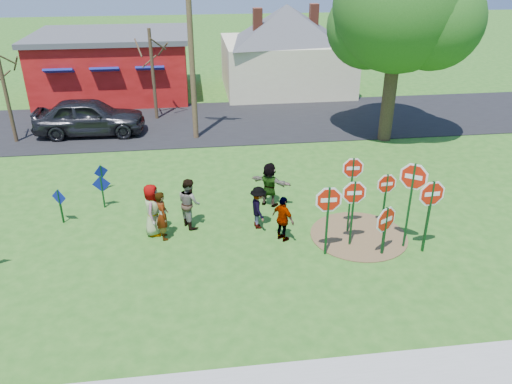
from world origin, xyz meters
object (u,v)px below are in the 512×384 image
Objects in this scene: person_a at (152,210)px; utility_pole at (191,47)px; stop_sign_a at (328,206)px; stop_sign_d at (386,188)px; stop_sign_c at (412,187)px; leafy_tree at (402,13)px; stop_sign_b at (352,176)px; person_b at (162,215)px; suv at (89,117)px.

person_a is 0.21× the size of utility_pole.
stop_sign_a is 1.19× the size of stop_sign_d.
stop_sign_c is 1.56m from stop_sign_d.
person_a is at bearing -144.84° from leafy_tree.
stop_sign_d is (1.29, 0.22, -0.60)m from stop_sign_b.
stop_sign_a is at bearing -153.61° from stop_sign_d.
utility_pole reaches higher than stop_sign_c.
person_b is at bearing -97.55° from utility_pole.
person_a is 0.46m from person_b.
utility_pole is (-6.14, 9.62, 2.99)m from stop_sign_d.
stop_sign_c reaches higher than stop_sign_a.
stop_sign_c reaches higher than stop_sign_b.
stop_sign_b reaches higher than suv.
stop_sign_c is at bearing -33.81° from stop_sign_b.
stop_sign_a is 0.29× the size of utility_pole.
stop_sign_b is 6.58m from person_a.
stop_sign_c is (1.50, -1.16, 0.09)m from stop_sign_b.
leafy_tree is at bearing 65.51° from stop_sign_b.
stop_sign_b is at bearing 176.91° from stop_sign_c.
stop_sign_d reaches higher than person_a.
stop_sign_b reaches higher than stop_sign_a.
stop_sign_d is 0.22× the size of leafy_tree.
stop_sign_b is at bearing -175.19° from stop_sign_d.
stop_sign_b is 1.90m from stop_sign_c.
stop_sign_a reaches higher than person_a.
stop_sign_d reaches higher than suv.
leafy_tree reaches higher than person_a.
utility_pole reaches higher than stop_sign_b.
utility_pole is (1.59, 9.15, 3.54)m from person_a.
person_b is at bearing -125.81° from person_a.
leafy_tree is (4.59, 8.47, 3.92)m from stop_sign_b.
stop_sign_c is 1.48× the size of stop_sign_d.
person_b is (-6.11, 0.38, -1.21)m from stop_sign_b.
stop_sign_d is 7.42m from person_b.
suv is at bearing 167.29° from utility_pole.
stop_sign_d is 1.22× the size of person_b.
stop_sign_b is 0.30× the size of leafy_tree.
stop_sign_c is 10.81m from leafy_tree.
person_b is at bearing -156.76° from stop_sign_c.
stop_sign_b is 1.36× the size of stop_sign_d.
stop_sign_d is at bearing 32.62° from stop_sign_a.
stop_sign_a is 2.63m from stop_sign_c.
person_a is (-6.44, 0.70, -1.15)m from stop_sign_b.
stop_sign_a is 0.26× the size of leafy_tree.
stop_sign_c is 1.81× the size of person_b.
person_b is at bearing -157.76° from suv.
leafy_tree is (3.30, 8.24, 4.51)m from stop_sign_d.
person_a is at bearing -158.79° from suv.
leafy_tree is (14.71, -2.56, 5.00)m from suv.
leafy_tree is (3.09, 9.63, 3.83)m from stop_sign_c.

